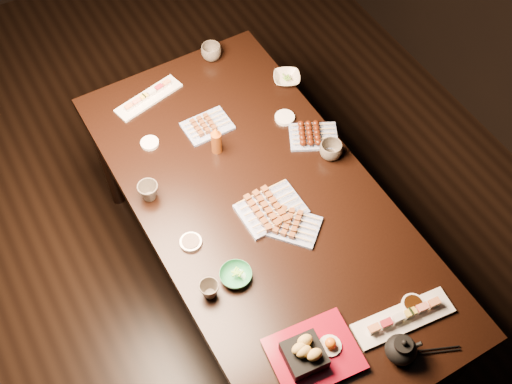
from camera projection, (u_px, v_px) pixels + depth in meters
ground at (177, 287)px, 3.14m from camera, size 5.00×5.00×0.00m
dining_table at (262, 251)px, 2.83m from camera, size 1.09×1.89×0.75m
sushi_platter_near at (404, 316)px, 2.22m from camera, size 0.38×0.14×0.05m
sushi_platter_far at (148, 96)px, 2.82m from camera, size 0.33×0.16×0.04m
yakitori_plate_center at (271, 206)px, 2.47m from camera, size 0.25×0.18×0.06m
yakitori_plate_right at (292, 223)px, 2.43m from camera, size 0.24×0.25×0.05m
yakitori_plate_left at (207, 123)px, 2.72m from camera, size 0.20×0.15×0.05m
tsukune_plate at (314, 134)px, 2.69m from camera, size 0.25×0.22×0.05m
edamame_bowl_green at (236, 276)px, 2.32m from camera, size 0.14×0.14×0.04m
edamame_bowl_cream at (287, 78)px, 2.88m from camera, size 0.16×0.16×0.03m
tempura_tray at (315, 350)px, 2.12m from camera, size 0.32×0.27×0.11m
teacup_near_left at (209, 290)px, 2.27m from camera, size 0.10×0.10×0.07m
teacup_mid_right at (331, 150)px, 2.62m from camera, size 0.11×0.11×0.07m
teacup_far_left at (149, 191)px, 2.50m from camera, size 0.10×0.10×0.08m
teacup_far_right at (211, 52)px, 2.95m from camera, size 0.12×0.12×0.07m
teapot at (402, 348)px, 2.13m from camera, size 0.16×0.16×0.11m
condiment_bottle at (216, 140)px, 2.61m from camera, size 0.05×0.05×0.14m
sauce_dish_west at (191, 242)px, 2.41m from camera, size 0.09×0.09×0.01m
sauce_dish_east at (285, 118)px, 2.76m from camera, size 0.11×0.11×0.02m
sauce_dish_se at (413, 304)px, 2.27m from camera, size 0.08×0.08×0.01m
sauce_dish_nw at (150, 143)px, 2.68m from camera, size 0.08×0.08×0.01m
chopsticks_near at (289, 381)px, 2.11m from camera, size 0.16×0.20×0.01m
chopsticks_se at (430, 351)px, 2.17m from camera, size 0.20×0.10×0.01m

